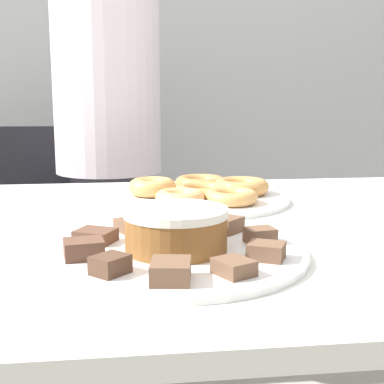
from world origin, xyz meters
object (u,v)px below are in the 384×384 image
person_standing (109,155)px  plate_donuts (202,200)px  office_chair_left (13,260)px  frosted_cake (176,229)px  plate_cake (176,253)px

person_standing → plate_donuts: bearing=-71.6°
person_standing → office_chair_left: (-0.35, 0.06, -0.38)m
office_chair_left → frosted_cake: bearing=-64.6°
person_standing → office_chair_left: 0.52m
person_standing → frosted_cake: 1.10m
plate_donuts → office_chair_left: bearing=127.8°
person_standing → frosted_cake: person_standing is taller
plate_cake → plate_donuts: bearing=76.5°
plate_donuts → person_standing: bearing=108.4°
office_chair_left → plate_donuts: size_ratio=2.32×
office_chair_left → plate_cake: 1.30m
plate_cake → plate_donuts: same height
office_chair_left → plate_donuts: bearing=-49.4°
office_chair_left → plate_cake: bearing=-64.6°
office_chair_left → frosted_cake: 1.31m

